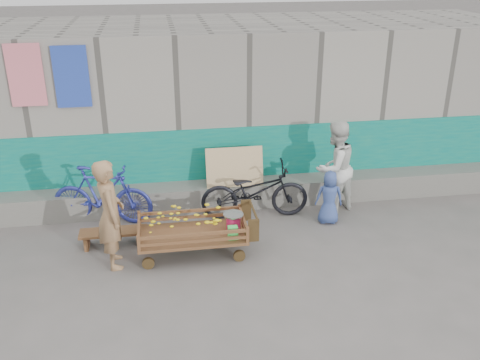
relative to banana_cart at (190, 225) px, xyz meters
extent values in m
plane|color=#5A5753|center=(0.60, -0.76, -0.51)|extent=(80.00, 80.00, 0.00)
cube|color=gray|center=(0.60, 3.34, 0.99)|extent=(12.00, 3.00, 3.00)
cube|color=#027271|center=(0.60, 1.82, 0.19)|extent=(12.00, 0.03, 1.40)
cube|color=#66655E|center=(0.60, 1.59, -0.28)|extent=(12.00, 0.50, 0.45)
cube|color=tan|center=(0.90, 1.46, 0.29)|extent=(1.00, 0.19, 0.68)
cube|color=#E67281|center=(-2.40, 1.80, 1.94)|extent=(0.55, 0.03, 1.00)
cube|color=#2844B0|center=(-1.70, 1.80, 1.89)|extent=(0.55, 0.03, 1.00)
cube|color=brown|center=(0.03, 0.00, -0.17)|extent=(1.61, 0.81, 0.04)
cylinder|color=#382915|center=(-0.64, -0.29, -0.42)|extent=(0.18, 0.05, 0.18)
cube|color=brown|center=(-0.75, -0.37, -0.03)|extent=(0.04, 0.04, 0.25)
cylinder|color=#382915|center=(-0.64, 0.30, -0.42)|extent=(0.18, 0.05, 0.18)
cube|color=brown|center=(-0.75, 0.38, -0.03)|extent=(0.04, 0.04, 0.25)
cylinder|color=#382915|center=(0.70, -0.29, -0.42)|extent=(0.18, 0.05, 0.18)
cube|color=brown|center=(0.81, -0.37, -0.03)|extent=(0.04, 0.04, 0.25)
cylinder|color=#382915|center=(0.70, 0.30, -0.42)|extent=(0.18, 0.05, 0.18)
cube|color=brown|center=(0.81, 0.38, -0.03)|extent=(0.04, 0.04, 0.25)
cube|color=brown|center=(0.03, -0.37, -0.06)|extent=(1.56, 0.04, 0.04)
cube|color=brown|center=(0.03, -0.37, 0.05)|extent=(1.56, 0.04, 0.04)
cube|color=brown|center=(0.03, 0.38, -0.06)|extent=(1.56, 0.04, 0.04)
cube|color=brown|center=(0.03, 0.38, 0.05)|extent=(1.56, 0.04, 0.04)
cube|color=brown|center=(-0.75, 0.00, -0.06)|extent=(0.04, 0.75, 0.04)
cube|color=brown|center=(-0.75, 0.00, 0.05)|extent=(0.04, 0.75, 0.04)
cube|color=brown|center=(0.81, 0.00, -0.06)|extent=(0.04, 0.75, 0.04)
cube|color=brown|center=(0.81, 0.00, 0.05)|extent=(0.04, 0.75, 0.04)
cylinder|color=#382915|center=(0.97, 0.00, 0.16)|extent=(0.04, 0.72, 0.04)
cube|color=#382915|center=(0.91, 0.33, 0.01)|extent=(0.16, 0.04, 0.36)
cube|color=#382915|center=(0.91, -0.33, 0.01)|extent=(0.16, 0.04, 0.36)
ellipsoid|color=#FFFD19|center=(-0.06, 0.00, 0.05)|extent=(1.17, 0.63, 0.39)
cylinder|color=#EB1F62|center=(0.66, 0.00, -0.03)|extent=(0.22, 0.22, 0.23)
cylinder|color=silver|center=(0.66, 0.00, 0.09)|extent=(0.03, 0.03, 0.05)
cylinder|color=silver|center=(0.66, 0.00, 0.13)|extent=(0.30, 0.30, 0.02)
cube|color=#41E759|center=(0.61, -0.25, -0.04)|extent=(0.14, 0.11, 0.20)
cube|color=brown|center=(-1.17, 0.47, -0.27)|extent=(1.04, 0.31, 0.04)
cube|color=brown|center=(-1.59, 0.47, -0.41)|extent=(0.06, 0.29, 0.21)
cube|color=brown|center=(-0.75, 0.47, -0.41)|extent=(0.06, 0.29, 0.21)
imported|color=#9B734D|center=(-1.13, -0.08, 0.32)|extent=(0.49, 0.66, 1.65)
imported|color=silver|center=(2.59, 1.10, 0.32)|extent=(1.01, 0.93, 1.66)
imported|color=#374D8E|center=(2.39, 0.69, -0.04)|extent=(0.50, 0.37, 0.93)
imported|color=black|center=(1.19, 1.09, -0.03)|extent=(1.87, 0.73, 0.97)
imported|color=#2B3395|center=(-1.38, 1.28, 0.00)|extent=(1.77, 0.87, 1.03)
camera|label=1|loc=(-0.36, -7.06, 3.82)|focal=40.00mm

